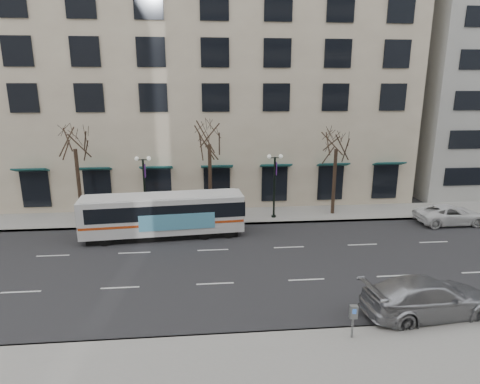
{
  "coord_description": "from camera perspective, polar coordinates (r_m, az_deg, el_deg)",
  "views": [
    {
      "loc": [
        -0.44,
        -21.88,
        10.23
      ],
      "look_at": [
        1.71,
        1.71,
        4.0
      ],
      "focal_mm": 30.0,
      "sensor_mm": 36.0,
      "label": 1
    }
  ],
  "objects": [
    {
      "name": "white_pickup",
      "position": [
        34.8,
        27.71,
        -2.86
      ],
      "size": [
        5.25,
        2.48,
        1.45
      ],
      "primitive_type": "imported",
      "rotation": [
        0.0,
        0.0,
        1.58
      ],
      "color": "silver",
      "rests_on": "ground"
    },
    {
      "name": "ground",
      "position": [
        24.16,
        -3.73,
        -10.35
      ],
      "size": [
        160.0,
        160.0,
        0.0
      ],
      "primitive_type": "plane",
      "color": "black",
      "rests_on": "ground"
    },
    {
      "name": "building_hotel",
      "position": [
        42.95,
        -7.62,
        16.97
      ],
      "size": [
        40.0,
        20.0,
        24.0
      ],
      "primitive_type": "cube",
      "color": "tan",
      "rests_on": "ground"
    },
    {
      "name": "tree_far_mid",
      "position": [
        30.86,
        -4.41,
        8.51
      ],
      "size": [
        3.6,
        3.6,
        8.55
      ],
      "color": "black",
      "rests_on": "ground"
    },
    {
      "name": "lamp_post_right",
      "position": [
        31.43,
        4.92,
        1.27
      ],
      "size": [
        1.22,
        0.45,
        5.21
      ],
      "color": "black",
      "rests_on": "ground"
    },
    {
      "name": "city_bus",
      "position": [
        28.44,
        -10.69,
        -3.09
      ],
      "size": [
        11.29,
        3.34,
        3.02
      ],
      "rotation": [
        0.0,
        0.0,
        0.08
      ],
      "color": "silver",
      "rests_on": "ground"
    },
    {
      "name": "sidewalk_far",
      "position": [
        32.96,
        4.56,
        -3.26
      ],
      "size": [
        80.0,
        4.0,
        0.15
      ],
      "primitive_type": "cube",
      "color": "gray",
      "rests_on": "ground"
    },
    {
      "name": "pay_station",
      "position": [
        17.76,
        15.82,
        -16.42
      ],
      "size": [
        0.33,
        0.23,
        1.46
      ],
      "rotation": [
        0.0,
        0.0,
        -0.07
      ],
      "color": "gray",
      "rests_on": "sidewalk_near"
    },
    {
      "name": "tree_far_left",
      "position": [
        32.33,
        -22.57,
        7.35
      ],
      "size": [
        3.6,
        3.6,
        8.34
      ],
      "color": "black",
      "rests_on": "ground"
    },
    {
      "name": "lamp_post_left",
      "position": [
        31.28,
        -13.42,
        0.86
      ],
      "size": [
        1.22,
        0.45,
        5.21
      ],
      "color": "black",
      "rests_on": "ground"
    },
    {
      "name": "tree_far_right",
      "position": [
        32.63,
        13.61,
        7.62
      ],
      "size": [
        3.6,
        3.6,
        8.06
      ],
      "color": "black",
      "rests_on": "ground"
    },
    {
      "name": "silver_car",
      "position": [
        20.86,
        25.16,
        -13.38
      ],
      "size": [
        6.36,
        3.1,
        1.78
      ],
      "primitive_type": "imported",
      "rotation": [
        0.0,
        0.0,
        1.67
      ],
      "color": "#A0A2A8",
      "rests_on": "ground"
    }
  ]
}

